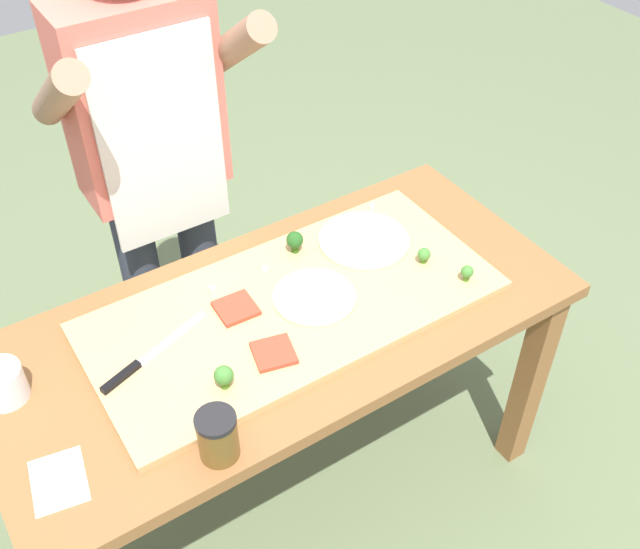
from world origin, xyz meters
TOP-DOWN VIEW (x-y plane):
  - ground_plane at (0.00, 0.00)m, footprint 8.00×8.00m
  - prep_table at (0.00, 0.00)m, footprint 1.52×0.70m
  - cutting_board at (0.04, 0.01)m, footprint 1.07×0.50m
  - chefs_knife at (-0.37, 0.03)m, footprint 0.32×0.13m
  - pizza_whole_white_garlic at (0.34, 0.11)m, footprint 0.26×0.26m
  - pizza_whole_cheese_artichoke at (0.10, -0.01)m, footprint 0.22×0.22m
  - pizza_slice_near_left at (-0.10, 0.07)m, footprint 0.10×0.10m
  - pizza_slice_far_right at (-0.09, -0.12)m, footprint 0.12×0.12m
  - broccoli_floret_front_left at (-0.24, -0.14)m, footprint 0.05×0.05m
  - broccoli_floret_back_mid at (0.42, -0.05)m, footprint 0.04×0.04m
  - broccoli_floret_front_right at (0.47, -0.17)m, footprint 0.03×0.03m
  - broccoli_floret_center_right at (0.15, 0.18)m, footprint 0.05×0.05m
  - cheese_crumble_a at (-0.12, 0.16)m, footprint 0.02×0.02m
  - cheese_crumble_b at (0.04, 0.16)m, footprint 0.02×0.02m
  - cheese_crumble_c at (0.45, 0.23)m, footprint 0.02×0.02m
  - flour_cup at (-0.67, 0.12)m, footprint 0.10×0.10m
  - sauce_jar at (-0.32, -0.28)m, footprint 0.09×0.09m
  - recipe_note at (-0.64, -0.16)m, footprint 0.13×0.16m
  - cook_center at (-0.08, 0.57)m, footprint 0.54×0.39m

SIDE VIEW (x-z plane):
  - ground_plane at x=0.00m, z-range 0.00..0.00m
  - prep_table at x=0.00m, z-range 0.27..1.06m
  - recipe_note at x=-0.64m, z-range 0.79..0.79m
  - cutting_board at x=0.04m, z-range 0.79..0.81m
  - chefs_knife at x=-0.37m, z-range 0.81..0.82m
  - pizza_slice_near_left at x=-0.10m, z-range 0.81..0.82m
  - pizza_slice_far_right at x=-0.09m, z-range 0.81..0.82m
  - cheese_crumble_b at x=0.04m, z-range 0.81..0.82m
  - cheese_crumble_c at x=0.45m, z-range 0.81..0.82m
  - pizza_whole_white_garlic at x=0.34m, z-range 0.81..0.82m
  - pizza_whole_cheese_artichoke at x=0.10m, z-range 0.81..0.82m
  - cheese_crumble_a at x=-0.12m, z-range 0.81..0.82m
  - flour_cup at x=-0.67m, z-range 0.78..0.87m
  - broccoli_floret_back_mid at x=0.42m, z-range 0.81..0.86m
  - broccoli_floret_front_right at x=0.47m, z-range 0.81..0.86m
  - broccoli_floret_front_left at x=-0.24m, z-range 0.81..0.88m
  - broccoli_floret_center_right at x=0.15m, z-range 0.82..0.88m
  - sauce_jar at x=-0.32m, z-range 0.79..0.91m
  - cook_center at x=-0.08m, z-range 0.16..1.83m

